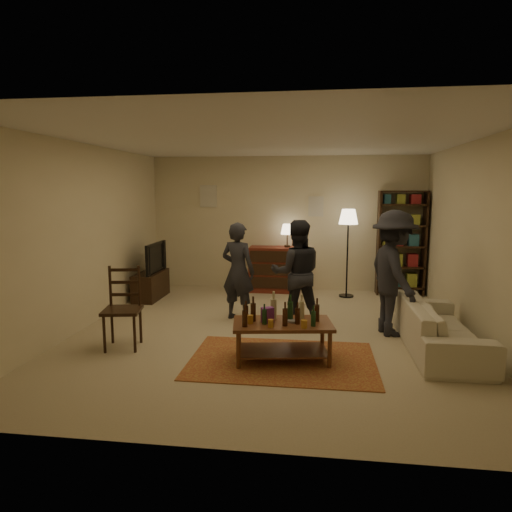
% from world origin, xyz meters
% --- Properties ---
extents(floor, '(6.00, 6.00, 0.00)m').
position_xyz_m(floor, '(0.00, 0.00, 0.00)').
color(floor, '#C6B793').
rests_on(floor, ground).
extents(room_shell, '(6.00, 6.00, 6.00)m').
position_xyz_m(room_shell, '(-0.65, 2.98, 1.81)').
color(room_shell, beige).
rests_on(room_shell, ground).
extents(rug, '(2.20, 1.50, 0.01)m').
position_xyz_m(rug, '(0.25, -1.04, 0.01)').
color(rug, maroon).
rests_on(rug, ground).
extents(coffee_table, '(1.24, 0.80, 0.81)m').
position_xyz_m(coffee_table, '(0.24, -1.04, 0.42)').
color(coffee_table, brown).
rests_on(coffee_table, ground).
extents(dining_chair, '(0.54, 0.54, 1.07)m').
position_xyz_m(dining_chair, '(-1.84, -0.80, 0.57)').
color(dining_chair, black).
rests_on(dining_chair, ground).
extents(tv_stand, '(0.40, 1.00, 1.06)m').
position_xyz_m(tv_stand, '(-2.44, 1.80, 0.38)').
color(tv_stand, black).
rests_on(tv_stand, ground).
extents(dresser, '(1.00, 0.50, 1.36)m').
position_xyz_m(dresser, '(-0.19, 2.71, 0.48)').
color(dresser, maroon).
rests_on(dresser, ground).
extents(bookshelf, '(0.90, 0.34, 2.02)m').
position_xyz_m(bookshelf, '(2.25, 2.78, 1.03)').
color(bookshelf, black).
rests_on(bookshelf, ground).
extents(floor_lamp, '(0.36, 0.36, 1.67)m').
position_xyz_m(floor_lamp, '(1.21, 2.43, 1.42)').
color(floor_lamp, black).
rests_on(floor_lamp, ground).
extents(sofa, '(0.81, 2.08, 0.61)m').
position_xyz_m(sofa, '(2.20, -0.40, 0.30)').
color(sofa, beige).
rests_on(sofa, ground).
extents(person_left, '(0.65, 0.53, 1.53)m').
position_xyz_m(person_left, '(-0.58, 0.65, 0.77)').
color(person_left, '#24252B').
rests_on(person_left, ground).
extents(person_right, '(0.86, 0.71, 1.59)m').
position_xyz_m(person_right, '(0.34, 0.44, 0.80)').
color(person_right, '#222328').
rests_on(person_right, ground).
extents(person_by_sofa, '(0.91, 1.26, 1.76)m').
position_xyz_m(person_by_sofa, '(1.70, 0.18, 0.88)').
color(person_by_sofa, '#23232A').
rests_on(person_by_sofa, ground).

